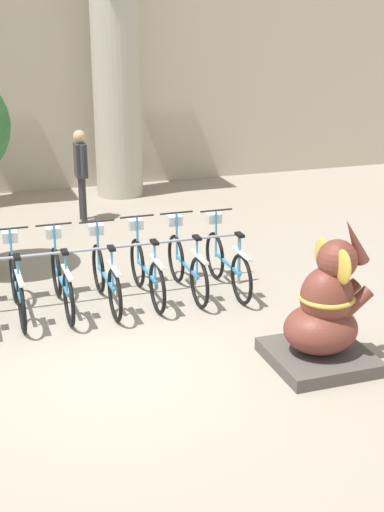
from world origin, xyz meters
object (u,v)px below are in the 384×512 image
Objects in this scene: bicycle_5 at (146,269)px; bicycle_6 at (186,265)px; bicycle_7 at (227,262)px; elephant_statue at (325,316)px; person_pedestrian at (81,167)px; bicycle_3 at (62,280)px; bicycle_4 at (106,276)px; bicycle_2 at (17,285)px.

bicycle_6 is (0.58, 0.00, 0.00)m from bicycle_5.
bicycle_7 is 2.43m from elephant_statue.
bicycle_7 is 1.01× the size of person_pedestrian.
bicycle_6 is at bearing 0.70° from bicycle_3.
elephant_statue is at bearing -51.24° from bicycle_4.
bicycle_2 is 1.73m from bicycle_5.
elephant_statue reaches higher than bicycle_2.
bicycle_2 is at bearing -179.15° from bicycle_5.
bicycle_7 is (1.15, -0.06, 0.00)m from bicycle_5.
person_pedestrian reaches higher than bicycle_4.
bicycle_2 is at bearing -111.57° from person_pedestrian.
bicycle_3 is at bearing 135.67° from elephant_statue.
bicycle_2 and bicycle_5 have the same top height.
bicycle_7 is (2.88, -0.04, 0.00)m from bicycle_2.
person_pedestrian is (1.03, 4.05, 0.60)m from bicycle_3.
elephant_statue is (1.36, -2.48, 0.16)m from bicycle_5.
bicycle_2 is 1.00× the size of bicycle_6.
bicycle_5 is at bearing 1.03° from bicycle_3.
bicycle_2 is at bearing -179.36° from bicycle_6.
bicycle_6 is at bearing 3.15° from bicycle_4.
elephant_statue is 1.00× the size of person_pedestrian.
bicycle_6 is (1.73, 0.02, 0.00)m from bicycle_3.
elephant_statue is (2.52, -2.46, 0.16)m from bicycle_3.
bicycle_5 is at bearing 118.80° from elephant_statue.
bicycle_7 is at bearing -6.23° from bicycle_6.
bicycle_2 and bicycle_7 have the same top height.
bicycle_4 is at bearing -179.99° from bicycle_7.
bicycle_3 is 1.00× the size of bicycle_5.
bicycle_4 is at bearing 128.76° from elephant_statue.
elephant_statue is at bearing -44.33° from bicycle_3.
bicycle_3 is at bearing 175.80° from bicycle_4.
bicycle_7 is at bearing -3.11° from bicycle_5.
bicycle_5 is (1.15, 0.02, 0.00)m from bicycle_3.
bicycle_5 is 1.00× the size of bicycle_7.
bicycle_5 is at bearing 176.89° from bicycle_7.
bicycle_4 is 1.01× the size of elephant_statue.
bicycle_3 is 3.52m from elephant_statue.
bicycle_2 is 2.31m from bicycle_6.
elephant_statue reaches higher than bicycle_3.
bicycle_4 and bicycle_6 have the same top height.
bicycle_4 is at bearing -4.20° from bicycle_3.
bicycle_5 is at bearing 0.85° from bicycle_2.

